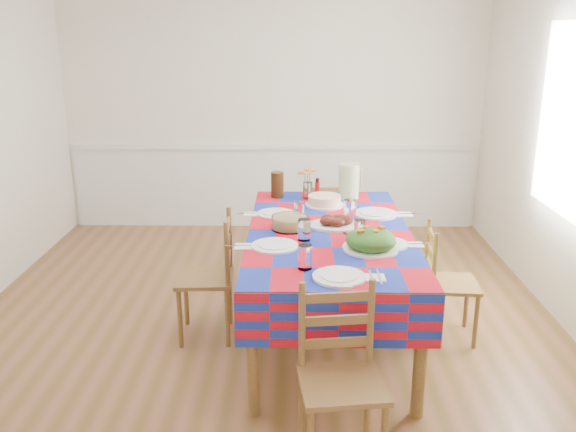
# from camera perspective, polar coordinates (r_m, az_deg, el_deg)

# --- Properties ---
(room) EXTENTS (4.58, 5.08, 2.78)m
(room) POSITION_cam_1_polar(r_m,az_deg,el_deg) (4.17, -2.65, 6.20)
(room) COLOR brown
(room) RESTS_ON ground
(wainscot) EXTENTS (4.41, 0.06, 0.92)m
(wainscot) POSITION_cam_1_polar(r_m,az_deg,el_deg) (6.78, -1.35, 3.02)
(wainscot) COLOR silver
(wainscot) RESTS_ON room
(window_right) EXTENTS (0.00, 1.40, 1.40)m
(window_right) POSITION_cam_1_polar(r_m,az_deg,el_deg) (4.86, 25.11, 7.97)
(window_right) COLOR white
(window_right) RESTS_ON room
(dining_table) EXTENTS (1.12, 2.08, 0.81)m
(dining_table) POSITION_cam_1_polar(r_m,az_deg,el_deg) (4.24, 3.86, -2.49)
(dining_table) COLOR brown
(dining_table) RESTS_ON room
(setting_near_head) EXTENTS (0.49, 0.33, 0.14)m
(setting_near_head) POSITION_cam_1_polar(r_m,az_deg,el_deg) (3.45, 3.75, -5.00)
(setting_near_head) COLOR white
(setting_near_head) RESTS_ON dining_table
(setting_left_near) EXTENTS (0.55, 0.33, 0.14)m
(setting_left_near) POSITION_cam_1_polar(r_m,az_deg,el_deg) (3.91, -0.32, -2.24)
(setting_left_near) COLOR white
(setting_left_near) RESTS_ON dining_table
(setting_left_far) EXTENTS (0.51, 0.30, 0.13)m
(setting_left_far) POSITION_cam_1_polar(r_m,az_deg,el_deg) (4.50, -0.46, 0.33)
(setting_left_far) COLOR white
(setting_left_far) RESTS_ON dining_table
(setting_right_near) EXTENTS (0.51, 0.29, 0.13)m
(setting_right_near) POSITION_cam_1_polar(r_m,az_deg,el_deg) (3.99, 8.43, -2.09)
(setting_right_near) COLOR white
(setting_right_near) RESTS_ON dining_table
(setting_right_far) EXTENTS (0.61, 0.35, 0.16)m
(setting_right_far) POSITION_cam_1_polar(r_m,az_deg,el_deg) (4.52, 7.44, 0.34)
(setting_right_far) COLOR white
(setting_right_far) RESTS_ON dining_table
(meat_platter) EXTENTS (0.40, 0.29, 0.08)m
(meat_platter) POSITION_cam_1_polar(r_m,az_deg,el_deg) (4.28, 4.48, -0.60)
(meat_platter) COLOR white
(meat_platter) RESTS_ON dining_table
(salad_platter) EXTENTS (0.35, 0.35, 0.15)m
(salad_platter) POSITION_cam_1_polar(r_m,az_deg,el_deg) (3.85, 7.76, -2.33)
(salad_platter) COLOR white
(salad_platter) RESTS_ON dining_table
(pasta_bowl) EXTENTS (0.25, 0.25, 0.09)m
(pasta_bowl) POSITION_cam_1_polar(r_m,az_deg,el_deg) (4.21, 0.16, -0.62)
(pasta_bowl) COLOR white
(pasta_bowl) RESTS_ON dining_table
(cake) EXTENTS (0.30, 0.30, 0.08)m
(cake) POSITION_cam_1_polar(r_m,az_deg,el_deg) (4.78, 3.43, 1.43)
(cake) COLOR white
(cake) RESTS_ON dining_table
(serving_utensils) EXTENTS (0.13, 0.30, 0.01)m
(serving_utensils) POSITION_cam_1_polar(r_m,az_deg,el_deg) (4.12, 5.91, -1.72)
(serving_utensils) COLOR black
(serving_utensils) RESTS_ON dining_table
(flower_vase) EXTENTS (0.16, 0.13, 0.26)m
(flower_vase) POSITION_cam_1_polar(r_m,az_deg,el_deg) (4.97, 1.84, 2.86)
(flower_vase) COLOR white
(flower_vase) RESTS_ON dining_table
(hot_sauce) EXTENTS (0.04, 0.04, 0.16)m
(hot_sauce) POSITION_cam_1_polar(r_m,az_deg,el_deg) (5.01, 2.75, 2.65)
(hot_sauce) COLOR red
(hot_sauce) RESTS_ON dining_table
(green_pitcher) EXTENTS (0.17, 0.17, 0.29)m
(green_pitcher) POSITION_cam_1_polar(r_m,az_deg,el_deg) (4.99, 5.72, 3.29)
(green_pitcher) COLOR #AFCE91
(green_pitcher) RESTS_ON dining_table
(tea_pitcher) EXTENTS (0.11, 0.11, 0.21)m
(tea_pitcher) POSITION_cam_1_polar(r_m,az_deg,el_deg) (5.00, -1.01, 2.96)
(tea_pitcher) COLOR #311B0A
(tea_pitcher) RESTS_ON dining_table
(name_card) EXTENTS (0.08, 0.03, 0.02)m
(name_card) POSITION_cam_1_polar(r_m,az_deg,el_deg) (3.28, 5.31, -6.67)
(name_card) COLOR white
(name_card) RESTS_ON dining_table
(chair_near) EXTENTS (0.46, 0.44, 0.94)m
(chair_near) POSITION_cam_1_polar(r_m,az_deg,el_deg) (3.16, 4.92, -14.96)
(chair_near) COLOR brown
(chair_near) RESTS_ON room
(chair_far) EXTENTS (0.43, 0.42, 0.86)m
(chair_far) POSITION_cam_1_polar(r_m,az_deg,el_deg) (5.58, 3.16, -0.79)
(chair_far) COLOR brown
(chair_far) RESTS_ON room
(chair_left) EXTENTS (0.41, 0.42, 0.92)m
(chair_left) POSITION_cam_1_polar(r_m,az_deg,el_deg) (4.37, -7.25, -5.71)
(chair_left) COLOR brown
(chair_left) RESTS_ON room
(chair_right) EXTENTS (0.38, 0.39, 0.84)m
(chair_right) POSITION_cam_1_polar(r_m,az_deg,el_deg) (4.48, 14.60, -6.12)
(chair_right) COLOR brown
(chair_right) RESTS_ON room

